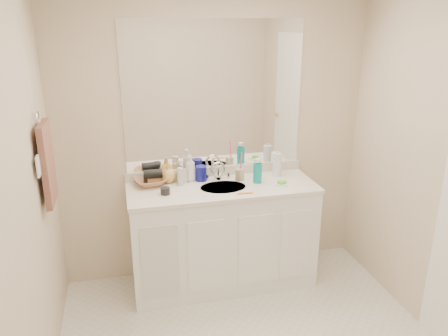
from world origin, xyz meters
TOP-DOWN VIEW (x-y plane):
  - wall_back at (0.00, 1.30)m, footprint 2.60×0.02m
  - wall_left at (-1.30, 0.00)m, footprint 0.02×2.60m
  - vanity_cabinet at (0.00, 1.02)m, footprint 1.50×0.55m
  - countertop at (0.00, 1.02)m, footprint 1.52×0.57m
  - backsplash at (0.00, 1.29)m, footprint 1.52×0.03m
  - sink_basin at (0.00, 1.00)m, footprint 0.37×0.37m
  - faucet at (0.00, 1.18)m, footprint 0.02×0.02m
  - mirror at (0.00, 1.29)m, footprint 1.48×0.01m
  - blue_mug at (-0.14, 1.19)m, footprint 0.11×0.11m
  - tan_cup at (0.17, 1.12)m, footprint 0.08×0.08m
  - toothbrush at (0.18, 1.12)m, footprint 0.01×0.04m
  - mouthwash_bottle at (0.30, 1.04)m, footprint 0.09×0.09m
  - clear_pump_bottle at (0.51, 1.16)m, footprint 0.09×0.09m
  - soap_dish at (0.47, 0.94)m, footprint 0.13×0.12m
  - green_soap at (0.47, 0.94)m, footprint 0.08×0.07m
  - orange_comb at (0.13, 0.83)m, footprint 0.12×0.02m
  - dark_jar at (-0.47, 0.96)m, footprint 0.10×0.10m
  - extra_white_bottle at (-0.32, 1.13)m, footprint 0.05×0.05m
  - soap_bottle_white at (-0.23, 1.21)m, footprint 0.09×0.09m
  - soap_bottle_cream at (-0.31, 1.19)m, footprint 0.09×0.09m
  - soap_bottle_yellow at (-0.41, 1.22)m, footprint 0.16×0.16m
  - wicker_basket at (-0.56, 1.19)m, footprint 0.29×0.29m
  - hair_dryer at (-0.54, 1.19)m, footprint 0.15×0.08m
  - towel_ring at (-1.27, 0.77)m, footprint 0.01×0.11m
  - hand_towel at (-1.25, 0.77)m, footprint 0.04×0.32m
  - switch_plate at (-1.27, 0.57)m, footprint 0.01×0.08m

SIDE VIEW (x-z plane):
  - vanity_cabinet at x=0.00m, z-range 0.00..0.85m
  - countertop at x=0.00m, z-range 0.85..0.88m
  - sink_basin at x=0.00m, z-range 0.86..0.88m
  - orange_comb at x=0.13m, z-range 0.88..0.88m
  - soap_dish at x=0.47m, z-range 0.88..0.89m
  - green_soap at x=0.47m, z-range 0.89..0.92m
  - dark_jar at x=-0.47m, z-range 0.88..0.93m
  - wicker_basket at x=-0.56m, z-range 0.88..0.94m
  - backsplash at x=0.00m, z-range 0.88..0.96m
  - tan_cup at x=0.17m, z-range 0.88..0.98m
  - faucet at x=0.00m, z-range 0.88..0.99m
  - blue_mug at x=-0.14m, z-range 0.88..1.01m
  - extra_white_bottle at x=-0.32m, z-range 0.88..1.03m
  - soap_bottle_cream at x=-0.31m, z-range 0.88..1.04m
  - soap_bottle_yellow at x=-0.41m, z-range 0.88..1.04m
  - mouthwash_bottle at x=0.30m, z-range 0.88..1.05m
  - hair_dryer at x=-0.54m, z-range 0.93..1.01m
  - clear_pump_bottle at x=0.51m, z-range 0.88..1.08m
  - soap_bottle_white at x=-0.23m, z-range 0.88..1.10m
  - toothbrush at x=0.18m, z-range 0.93..1.13m
  - wall_back at x=0.00m, z-range 0.00..2.40m
  - wall_left at x=-1.30m, z-range 0.00..2.40m
  - hand_towel at x=-1.25m, z-range 0.98..1.52m
  - switch_plate at x=-1.27m, z-range 1.24..1.36m
  - towel_ring at x=-1.27m, z-range 1.49..1.61m
  - mirror at x=0.00m, z-range 0.96..2.16m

